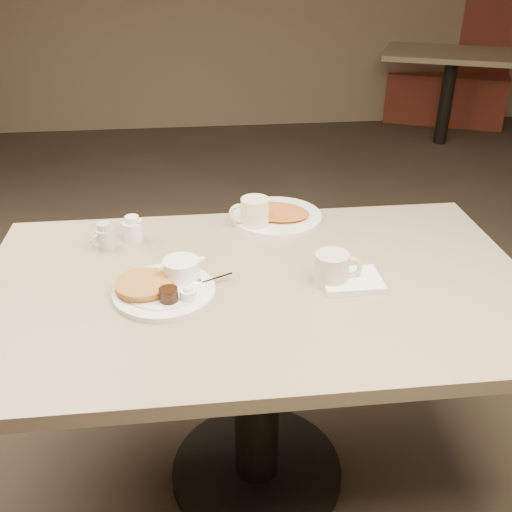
{
  "coord_description": "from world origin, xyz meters",
  "views": [
    {
      "loc": [
        -0.15,
        -1.33,
        1.58
      ],
      "look_at": [
        0.0,
        0.02,
        0.82
      ],
      "focal_mm": 40.62,
      "sensor_mm": 36.0,
      "label": 1
    }
  ],
  "objects": [
    {
      "name": "main_plate",
      "position": [
        -0.25,
        -0.02,
        0.77
      ],
      "size": [
        0.35,
        0.34,
        0.07
      ],
      "color": "white",
      "rests_on": "diner_table"
    },
    {
      "name": "diner_table",
      "position": [
        0.0,
        0.0,
        0.58
      ],
      "size": [
        1.5,
        0.9,
        0.75
      ],
      "color": "tan",
      "rests_on": "ground"
    },
    {
      "name": "room",
      "position": [
        0.0,
        0.0,
        1.4
      ],
      "size": [
        7.04,
        8.04,
        2.84
      ],
      "color": "#4C3F33",
      "rests_on": "ground"
    },
    {
      "name": "hash_plate",
      "position": [
        0.11,
        0.39,
        0.76
      ],
      "size": [
        0.39,
        0.39,
        0.04
      ],
      "color": "white",
      "rests_on": "diner_table"
    },
    {
      "name": "coffee_mug_far",
      "position": [
        0.03,
        0.33,
        0.8
      ],
      "size": [
        0.13,
        0.1,
        0.1
      ],
      "color": "white",
      "rests_on": "diner_table"
    },
    {
      "name": "creamer_left",
      "position": [
        -0.43,
        0.25,
        0.79
      ],
      "size": [
        0.08,
        0.07,
        0.08
      ],
      "color": "#BBBBB8",
      "rests_on": "diner_table"
    },
    {
      "name": "coffee_mug_near",
      "position": [
        0.2,
        -0.03,
        0.8
      ],
      "size": [
        0.13,
        0.09,
        0.09
      ],
      "color": "beige",
      "rests_on": "diner_table"
    },
    {
      "name": "napkin",
      "position": [
        0.25,
        -0.04,
        0.76
      ],
      "size": [
        0.16,
        0.13,
        0.02
      ],
      "color": "white",
      "rests_on": "diner_table"
    },
    {
      "name": "creamer_right",
      "position": [
        -0.35,
        0.29,
        0.79
      ],
      "size": [
        0.08,
        0.06,
        0.08
      ],
      "color": "white",
      "rests_on": "diner_table"
    },
    {
      "name": "booth_back_right",
      "position": [
        2.21,
        3.89,
        0.41
      ],
      "size": [
        1.47,
        1.56,
        1.12
      ],
      "color": "maroon",
      "rests_on": "ground"
    }
  ]
}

